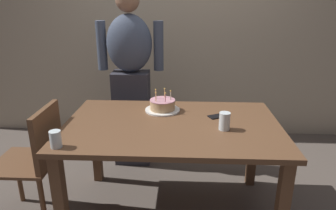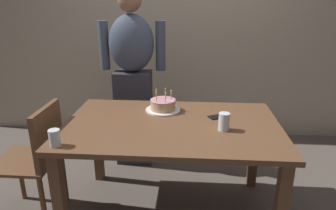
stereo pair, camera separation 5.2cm
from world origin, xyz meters
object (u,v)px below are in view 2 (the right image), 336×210
object	(u,v)px
water_glass_near	(224,122)
cell_phone	(218,117)
birthday_cake	(163,106)
person_man_bearded	(133,77)
dining_chair	(37,154)
water_glass_far	(55,138)

from	to	relation	value
water_glass_near	cell_phone	distance (m)	0.24
water_glass_near	cell_phone	bearing A→B (deg)	93.67
birthday_cake	water_glass_near	size ratio (longest dim) A/B	2.26
water_glass_near	birthday_cake	bearing A→B (deg)	142.12
person_man_bearded	dining_chair	distance (m)	1.09
water_glass_far	dining_chair	size ratio (longest dim) A/B	0.12
water_glass_near	dining_chair	xyz separation A→B (m)	(-1.30, -0.02, -0.28)
dining_chair	water_glass_near	bearing A→B (deg)	90.78
cell_phone	person_man_bearded	world-z (taller)	person_man_bearded
water_glass_near	cell_phone	xyz separation A→B (m)	(-0.01, 0.23, -0.06)
birthday_cake	person_man_bearded	xyz separation A→B (m)	(-0.33, 0.53, 0.09)
birthday_cake	water_glass_far	xyz separation A→B (m)	(-0.58, -0.64, 0.01)
cell_phone	dining_chair	size ratio (longest dim) A/B	0.17
water_glass_far	cell_phone	bearing A→B (deg)	28.20
water_glass_near	cell_phone	size ratio (longest dim) A/B	0.83
birthday_cake	cell_phone	size ratio (longest dim) A/B	1.87
water_glass_near	person_man_bearded	distance (m)	1.15
water_glass_far	cell_phone	size ratio (longest dim) A/B	0.71
water_glass_near	water_glass_far	distance (m)	1.06
cell_phone	water_glass_far	bearing A→B (deg)	-178.89
water_glass_near	person_man_bearded	world-z (taller)	person_man_bearded
cell_phone	person_man_bearded	xyz separation A→B (m)	(-0.75, 0.63, 0.13)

